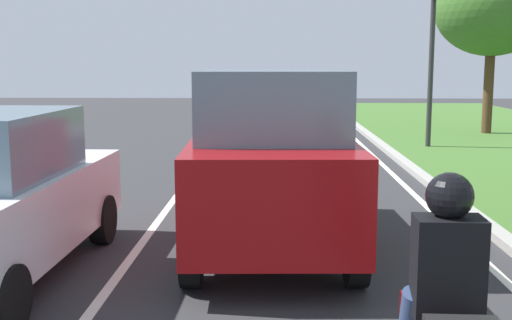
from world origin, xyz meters
TOP-DOWN VIEW (x-y plane):
  - ground_plane at (0.00, 14.00)m, footprint 60.00×60.00m
  - lane_line_center at (-0.70, 14.00)m, footprint 0.12×32.00m
  - lane_line_right_edge at (3.60, 14.00)m, footprint 0.12×32.00m
  - curb_right at (4.10, 14.00)m, footprint 0.24×48.00m
  - car_suv_ahead at (1.00, 8.63)m, footprint 2.10×4.56m
  - rider_person at (2.08, 4.25)m, footprint 0.51×0.41m
  - traffic_light_near_right at (5.35, 18.32)m, footprint 0.32×0.50m
  - tree_roadside_far at (8.10, 21.94)m, footprint 3.73×3.73m

SIDE VIEW (x-z plane):
  - ground_plane at x=0.00m, z-range 0.00..0.00m
  - lane_line_center at x=-0.70m, z-range 0.00..0.01m
  - lane_line_right_edge at x=3.60m, z-range 0.00..0.01m
  - curb_right at x=4.10m, z-range 0.00..0.12m
  - car_suv_ahead at x=1.00m, z-range 0.03..2.31m
  - rider_person at x=2.08m, z-range 0.61..1.77m
  - traffic_light_near_right at x=5.35m, z-range 0.95..6.03m
  - tree_roadside_far at x=8.10m, z-range 1.27..7.03m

